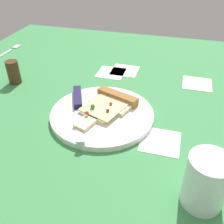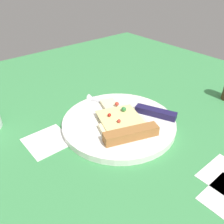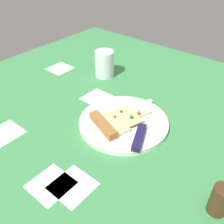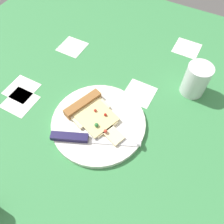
# 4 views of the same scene
# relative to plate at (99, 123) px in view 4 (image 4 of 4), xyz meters

# --- Properties ---
(ground_plane) EXTENTS (1.30, 1.30, 0.03)m
(ground_plane) POSITION_rel_plate_xyz_m (-0.04, -0.03, -0.02)
(ground_plane) COLOR #3D8C4C
(ground_plane) RESTS_ON ground
(plate) EXTENTS (0.27, 0.27, 0.02)m
(plate) POSITION_rel_plate_xyz_m (0.00, 0.00, 0.00)
(plate) COLOR white
(plate) RESTS_ON ground_plane
(pizza_slice) EXTENTS (0.14, 0.19, 0.02)m
(pizza_slice) POSITION_rel_plate_xyz_m (-0.01, -0.02, 0.02)
(pizza_slice) COLOR beige
(pizza_slice) RESTS_ON plate
(knife) EXTENTS (0.11, 0.23, 0.02)m
(knife) POSITION_rel_plate_xyz_m (0.06, 0.00, 0.01)
(knife) COLOR silver
(knife) RESTS_ON plate
(drinking_glass) EXTENTS (0.07, 0.07, 0.10)m
(drinking_glass) POSITION_rel_plate_xyz_m (-0.25, 0.20, 0.04)
(drinking_glass) COLOR white
(drinking_glass) RESTS_ON ground_plane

